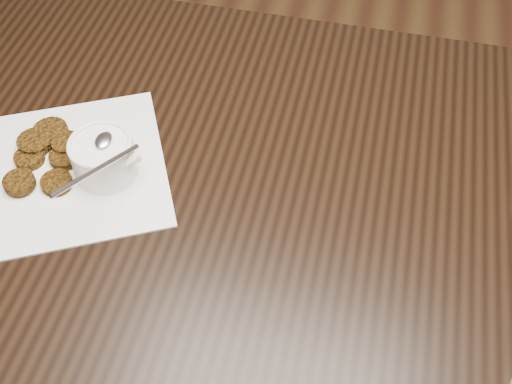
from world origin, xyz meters
TOP-DOWN VIEW (x-y plane):
  - table at (-0.04, 0.15)m, footprint 1.48×0.95m
  - napkin at (-0.34, 0.13)m, footprint 0.41×0.41m
  - sauce_ramekin at (-0.27, 0.14)m, footprint 0.15×0.15m
  - patty_cluster at (-0.38, 0.14)m, footprint 0.22×0.22m

SIDE VIEW (x-z plane):
  - table at x=-0.04m, z-range 0.00..0.75m
  - napkin at x=-0.34m, z-range 0.75..0.75m
  - patty_cluster at x=-0.38m, z-range 0.75..0.77m
  - sauce_ramekin at x=-0.27m, z-range 0.75..0.89m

